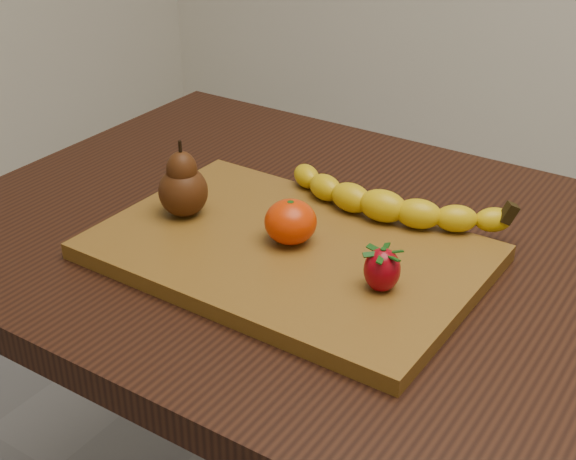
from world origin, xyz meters
The scene contains 6 objects.
table centered at (0.00, 0.00, 0.66)m, with size 1.00×0.70×0.76m.
cutting_board centered at (-0.02, -0.07, 0.77)m, with size 0.45×0.30×0.02m, color brown.
banana centered at (0.04, 0.05, 0.80)m, with size 0.26×0.07×0.04m, color #D5B30A, non-canonical shape.
pear centered at (-0.17, -0.07, 0.83)m, with size 0.06×0.06×0.10m, color #3F1E0A, non-canonical shape.
mandarin centered at (-0.02, -0.06, 0.81)m, with size 0.06×0.06×0.05m, color red.
strawberry centered at (0.12, -0.09, 0.80)m, with size 0.04×0.04×0.05m, color maroon, non-canonical shape.
Camera 1 is at (0.43, -0.76, 1.25)m, focal length 50.00 mm.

